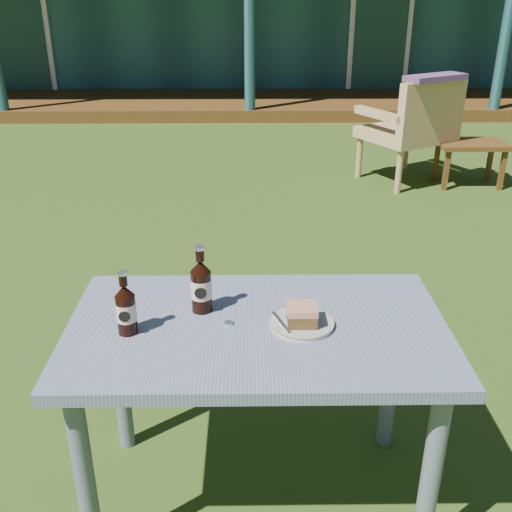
{
  "coord_description": "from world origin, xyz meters",
  "views": [
    {
      "loc": [
        -0.03,
        -3.22,
        1.7
      ],
      "look_at": [
        0.0,
        -1.3,
        0.82
      ],
      "focal_mm": 42.0,
      "sensor_mm": 36.0,
      "label": 1
    }
  ],
  "objects_px": {
    "plate": "(302,323)",
    "cake_slice": "(302,314)",
    "armchair_left": "(414,125)",
    "side_table": "(471,148)",
    "cola_bottle_far": "(126,309)",
    "cafe_table": "(257,351)",
    "cola_bottle_near": "(201,285)"
  },
  "relations": [
    {
      "from": "plate",
      "to": "cake_slice",
      "type": "bearing_deg",
      "value": -99.4
    },
    {
      "from": "armchair_left",
      "to": "side_table",
      "type": "relative_size",
      "value": 1.57
    },
    {
      "from": "armchair_left",
      "to": "side_table",
      "type": "height_order",
      "value": "armchair_left"
    },
    {
      "from": "cola_bottle_far",
      "to": "armchair_left",
      "type": "relative_size",
      "value": 0.22
    },
    {
      "from": "plate",
      "to": "cola_bottle_far",
      "type": "height_order",
      "value": "cola_bottle_far"
    },
    {
      "from": "armchair_left",
      "to": "cafe_table",
      "type": "bearing_deg",
      "value": -111.46
    },
    {
      "from": "cafe_table",
      "to": "plate",
      "type": "distance_m",
      "value": 0.18
    },
    {
      "from": "plate",
      "to": "cake_slice",
      "type": "height_order",
      "value": "cake_slice"
    },
    {
      "from": "cola_bottle_far",
      "to": "armchair_left",
      "type": "xyz_separation_m",
      "value": [
        1.86,
        3.76,
        -0.27
      ]
    },
    {
      "from": "cola_bottle_far",
      "to": "side_table",
      "type": "height_order",
      "value": "cola_bottle_far"
    },
    {
      "from": "plate",
      "to": "cola_bottle_far",
      "type": "distance_m",
      "value": 0.54
    },
    {
      "from": "cola_bottle_near",
      "to": "cola_bottle_far",
      "type": "relative_size",
      "value": 1.11
    },
    {
      "from": "cafe_table",
      "to": "cake_slice",
      "type": "bearing_deg",
      "value": -7.08
    },
    {
      "from": "cola_bottle_near",
      "to": "armchair_left",
      "type": "relative_size",
      "value": 0.24
    },
    {
      "from": "cafe_table",
      "to": "cake_slice",
      "type": "distance_m",
      "value": 0.2
    },
    {
      "from": "cola_bottle_far",
      "to": "side_table",
      "type": "bearing_deg",
      "value": 57.13
    },
    {
      "from": "plate",
      "to": "armchair_left",
      "type": "relative_size",
      "value": 0.22
    },
    {
      "from": "cafe_table",
      "to": "cola_bottle_near",
      "type": "height_order",
      "value": "cola_bottle_near"
    },
    {
      "from": "cola_bottle_far",
      "to": "cola_bottle_near",
      "type": "bearing_deg",
      "value": 31.46
    },
    {
      "from": "cafe_table",
      "to": "side_table",
      "type": "distance_m",
      "value": 4.15
    },
    {
      "from": "armchair_left",
      "to": "cake_slice",
      "type": "bearing_deg",
      "value": -109.51
    },
    {
      "from": "cola_bottle_near",
      "to": "side_table",
      "type": "xyz_separation_m",
      "value": [
        2.16,
        3.54,
        -0.47
      ]
    },
    {
      "from": "cafe_table",
      "to": "cake_slice",
      "type": "xyz_separation_m",
      "value": [
        0.14,
        -0.02,
        0.15
      ]
    },
    {
      "from": "armchair_left",
      "to": "cola_bottle_far",
      "type": "bearing_deg",
      "value": -116.34
    },
    {
      "from": "cafe_table",
      "to": "armchair_left",
      "type": "relative_size",
      "value": 1.27
    },
    {
      "from": "cafe_table",
      "to": "cake_slice",
      "type": "height_order",
      "value": "cake_slice"
    },
    {
      "from": "cola_bottle_near",
      "to": "cake_slice",
      "type": "bearing_deg",
      "value": -19.1
    },
    {
      "from": "armchair_left",
      "to": "plate",
      "type": "bearing_deg",
      "value": -109.54
    },
    {
      "from": "plate",
      "to": "side_table",
      "type": "relative_size",
      "value": 0.34
    },
    {
      "from": "armchair_left",
      "to": "side_table",
      "type": "bearing_deg",
      "value": -8.43
    },
    {
      "from": "plate",
      "to": "armchair_left",
      "type": "distance_m",
      "value": 3.95
    },
    {
      "from": "cake_slice",
      "to": "cola_bottle_near",
      "type": "height_order",
      "value": "cola_bottle_near"
    }
  ]
}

